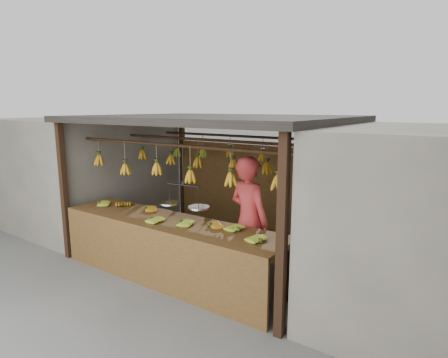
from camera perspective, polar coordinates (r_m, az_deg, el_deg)
The scene contains 8 objects.
ground at distance 6.68m, azimuth -1.49°, elevation -11.42°, with size 80.00×80.00×0.00m, color #5B5B57.
stall at distance 6.47m, azimuth 0.14°, elevation 5.88°, with size 4.30×3.30×2.40m.
neighbor_left at distance 8.91m, azimuth -20.57°, elevation 1.23°, with size 3.00×3.00×2.30m, color slate.
counter at distance 5.55m, azimuth -9.21°, elevation -8.40°, with size 3.74×0.85×0.96m.
hanging_bananas at distance 6.25m, azimuth -1.51°, elevation 2.43°, with size 3.65×2.23×0.39m.
balance_scale at distance 5.45m, azimuth -6.14°, elevation -3.58°, with size 0.80×0.35×0.88m.
vendor at distance 5.41m, azimuth 3.83°, elevation -6.34°, with size 0.68×0.45×1.87m, color #BF3333.
bag_bundles at distance 6.74m, azimuth 19.01°, elevation -2.94°, with size 0.08×0.26×1.28m.
Camera 1 is at (3.66, -4.98, 2.53)m, focal length 30.00 mm.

